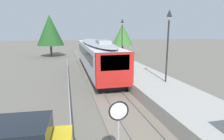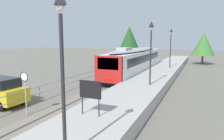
# 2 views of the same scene
# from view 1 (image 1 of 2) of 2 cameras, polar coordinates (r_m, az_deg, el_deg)

# --- Properties ---
(ground_plane) EXTENTS (160.00, 160.00, 0.00)m
(ground_plane) POSITION_cam_1_polar(r_m,az_deg,el_deg) (18.36, -11.83, -3.71)
(ground_plane) COLOR #6B665B
(track_rails) EXTENTS (3.20, 60.00, 0.14)m
(track_rails) POSITION_cam_1_polar(r_m,az_deg,el_deg) (18.65, -2.58, -3.12)
(track_rails) COLOR slate
(track_rails) RESTS_ON ground
(commuter_train) EXTENTS (2.82, 18.17, 3.74)m
(commuter_train) POSITION_cam_1_polar(r_m,az_deg,el_deg) (22.47, -4.70, 4.85)
(commuter_train) COLOR silver
(commuter_train) RESTS_ON track_rails
(station_platform) EXTENTS (3.90, 60.00, 0.90)m
(station_platform) POSITION_cam_1_polar(r_m,az_deg,el_deg) (19.40, 6.89, -1.35)
(station_platform) COLOR #A8A59E
(station_platform) RESTS_ON ground
(platform_lamp_mid_platform) EXTENTS (0.34, 0.34, 5.35)m
(platform_lamp_mid_platform) POSITION_cam_1_polar(r_m,az_deg,el_deg) (14.98, 16.29, 10.57)
(platform_lamp_mid_platform) COLOR #232328
(platform_lamp_mid_platform) RESTS_ON station_platform
(platform_lamp_far_end) EXTENTS (0.34, 0.34, 5.35)m
(platform_lamp_far_end) POSITION_cam_1_polar(r_m,az_deg,el_deg) (26.18, 3.01, 11.28)
(platform_lamp_far_end) COLOR #232328
(platform_lamp_far_end) RESTS_ON station_platform
(speed_limit_sign) EXTENTS (0.61, 0.10, 2.81)m
(speed_limit_sign) POSITION_cam_1_polar(r_m,az_deg,el_deg) (5.88, 1.93, -15.26)
(speed_limit_sign) COLOR #9EA0A5
(speed_limit_sign) RESTS_ON ground
(carpark_fence) EXTENTS (0.06, 36.06, 1.25)m
(carpark_fence) POSITION_cam_1_polar(r_m,az_deg,el_deg) (8.64, -12.08, -15.28)
(carpark_fence) COLOR #9EA0A5
(carpark_fence) RESTS_ON ground
(tree_behind_carpark) EXTENTS (4.81, 4.81, 7.50)m
(tree_behind_carpark) POSITION_cam_1_polar(r_m,az_deg,el_deg) (37.28, -17.83, 11.10)
(tree_behind_carpark) COLOR brown
(tree_behind_carpark) RESTS_ON ground
(tree_behind_station_far) EXTENTS (4.28, 4.28, 6.08)m
(tree_behind_station_far) POSITION_cam_1_polar(r_m,az_deg,el_deg) (40.88, 3.14, 10.41)
(tree_behind_station_far) COLOR brown
(tree_behind_station_far) RESTS_ON ground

